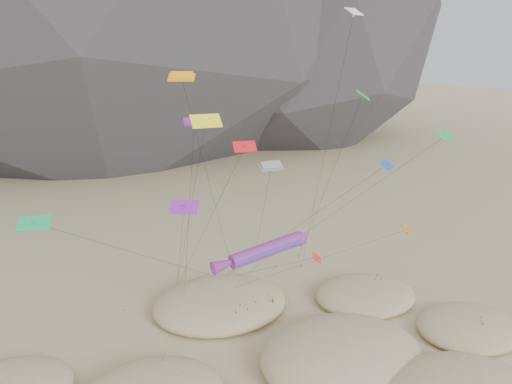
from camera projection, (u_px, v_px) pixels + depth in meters
dunes at (289, 382)px, 40.46m from camera, size 51.72×37.66×3.91m
dune_grass at (301, 372)px, 41.56m from camera, size 42.70×27.51×1.57m
kite_stakes at (232, 279)px, 59.46m from camera, size 23.79×5.66×0.30m
rainbow_tube_kite at (264, 251)px, 41.27m from camera, size 9.10×17.06×11.62m
white_tube_kite at (261, 251)px, 43.52m from camera, size 6.66×15.77×10.35m
orange_parafoil at (183, 81)px, 43.21m from camera, size 9.84×10.79×24.82m
multi_parafoil at (271, 167)px, 47.83m from camera, size 4.98×12.47×16.32m
delta_kites at (291, 159)px, 43.78m from camera, size 38.36×19.25×30.28m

